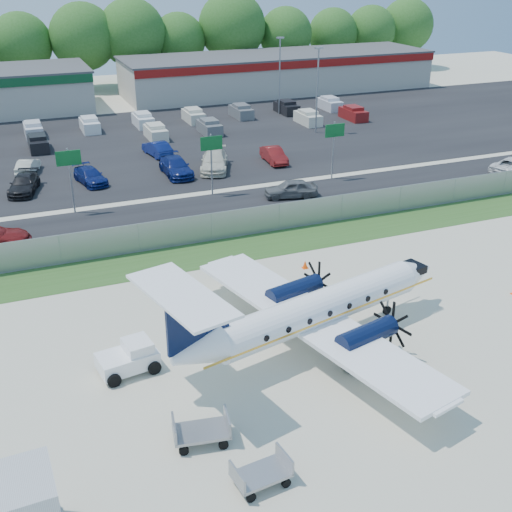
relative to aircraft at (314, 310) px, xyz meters
name	(u,v)px	position (x,y,z in m)	size (l,w,h in m)	color
ground	(301,344)	(-0.54, 0.28, -2.01)	(170.00, 170.00, 0.00)	beige
grass_verge	(222,252)	(-0.54, 12.28, -2.00)	(170.00, 4.00, 0.02)	#2D561E
access_road	(191,216)	(-0.54, 19.28, -1.99)	(170.00, 8.00, 0.02)	black
parking_lot	(132,146)	(-0.54, 40.28, -1.99)	(170.00, 32.00, 0.02)	black
perimeter_fence	(212,227)	(-0.54, 14.28, -1.00)	(120.00, 0.06, 1.99)	gray
building_east	(278,72)	(25.46, 62.26, 0.63)	(44.40, 12.40, 5.24)	#B9B3A7
sign_left	(69,167)	(-8.54, 23.18, 1.61)	(1.80, 0.26, 5.00)	gray
sign_mid	(211,152)	(2.46, 23.18, 1.61)	(1.80, 0.26, 5.00)	gray
sign_right	(334,138)	(13.46, 23.18, 1.61)	(1.80, 0.26, 5.00)	gray
light_pole_ne	(317,85)	(19.46, 38.28, 3.23)	(0.90, 0.35, 9.09)	gray
light_pole_se	(280,71)	(19.46, 48.28, 3.23)	(0.90, 0.35, 9.09)	gray
tree_line	(83,89)	(-0.54, 74.28, -2.01)	(112.00, 6.00, 14.00)	#295F1B
aircraft	(314,310)	(0.00, 0.00, 0.00)	(17.02, 16.65, 5.19)	white
pushback_tug	(130,357)	(-8.89, 1.30, -1.31)	(2.91, 2.29, 1.46)	white
baggage_cart_near	(201,431)	(-7.30, -4.65, -1.46)	(2.43, 1.69, 1.17)	gray
baggage_cart_far	(261,473)	(-5.95, -7.66, -1.50)	(2.20, 1.47, 1.09)	gray
cone_starboard_wing	(305,265)	(3.47, 8.05, -1.77)	(0.36, 0.36, 0.51)	#FE4908
road_car_mid	(291,197)	(8.09, 20.21, -2.01)	(1.72, 4.28, 1.46)	#595B5E
parked_car_a	(25,192)	(-11.75, 29.57, -2.01)	(1.98, 4.87, 1.41)	black
parked_car_b	(91,183)	(-6.33, 29.83, -2.01)	(1.84, 4.52, 1.31)	navy
parked_car_c	(176,175)	(1.08, 29.33, -2.01)	(2.16, 5.32, 1.54)	navy
parked_car_d	(215,170)	(4.72, 29.48, -2.01)	(2.32, 5.70, 1.65)	beige
parked_car_e	(274,162)	(10.69, 29.64, -2.01)	(1.49, 4.29, 1.41)	maroon
parked_car_f	(29,173)	(-11.07, 34.90, -2.01)	(1.35, 3.87, 1.28)	beige
parked_car_g	(158,156)	(1.04, 35.97, -2.01)	(1.54, 4.42, 1.46)	navy
far_parking_rows	(123,135)	(-0.54, 45.28, -2.01)	(56.00, 10.00, 1.60)	gray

